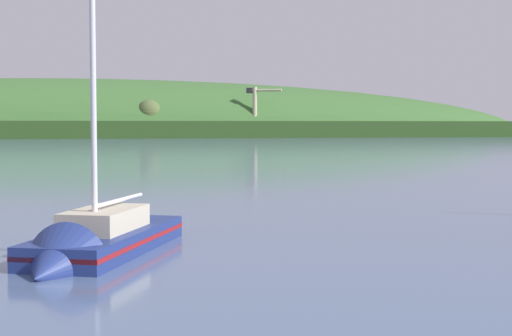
% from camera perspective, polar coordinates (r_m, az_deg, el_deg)
% --- Properties ---
extents(far_shoreline_hill, '(431.53, 90.10, 40.37)m').
position_cam_1_polar(far_shoreline_hill, '(270.03, -12.73, 2.42)').
color(far_shoreline_hill, '#27431B').
rests_on(far_shoreline_hill, ground).
extents(dockside_crane, '(10.89, 6.86, 16.42)m').
position_cam_1_polar(dockside_crane, '(246.64, -0.04, 4.13)').
color(dockside_crane, '#4C4C51').
rests_on(dockside_crane, ground).
extents(sailboat_near_mooring, '(6.04, 9.47, 15.53)m').
position_cam_1_polar(sailboat_near_mooring, '(24.83, -12.15, -5.98)').
color(sailboat_near_mooring, navy).
rests_on(sailboat_near_mooring, ground).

